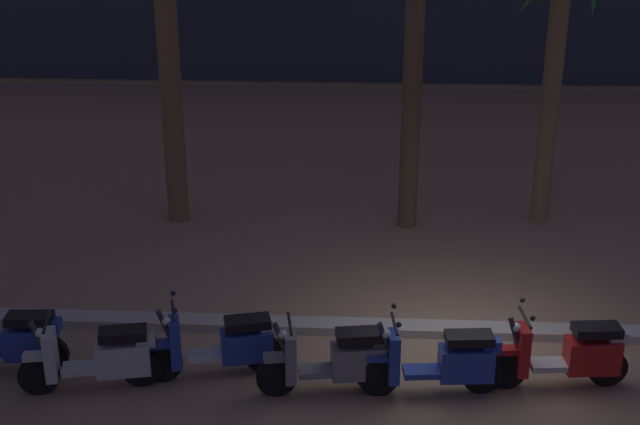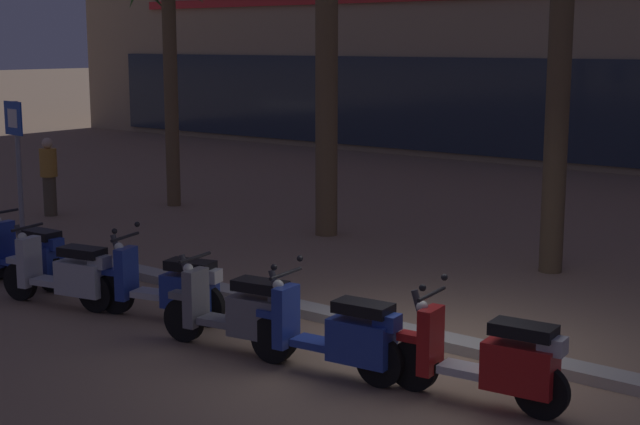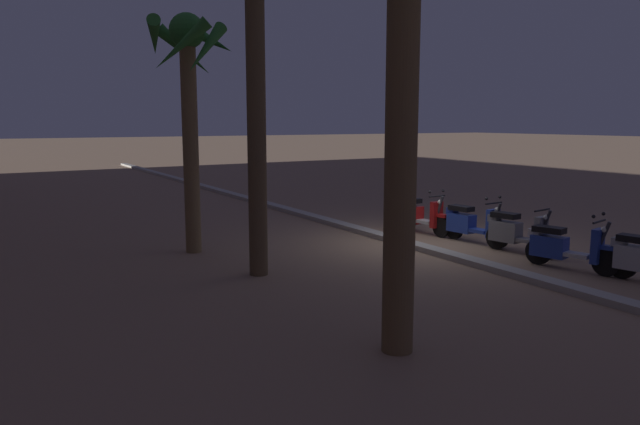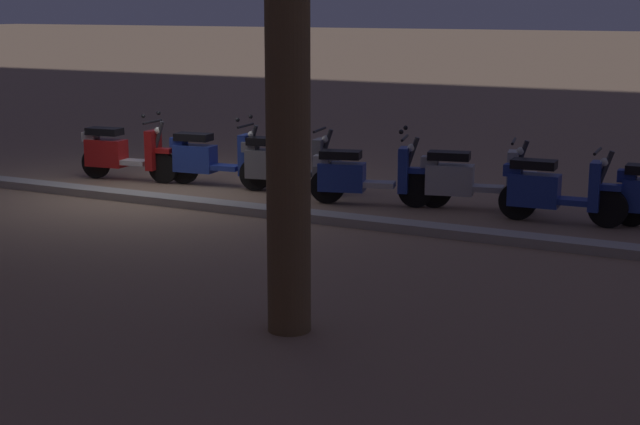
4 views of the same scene
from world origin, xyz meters
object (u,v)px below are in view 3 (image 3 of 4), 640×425
at_px(scooter_grey_mid_front, 516,232).
at_px(palm_tree_by_mall_entrance, 189,78).
at_px(scooter_blue_lead_nearest, 564,247).
at_px(scooter_red_second_in_line, 418,215).
at_px(scooter_blue_far_back, 471,223).

relative_size(scooter_grey_mid_front, palm_tree_by_mall_entrance, 0.35).
xyz_separation_m(scooter_blue_lead_nearest, scooter_red_second_in_line, (4.49, -0.03, 0.02)).
distance_m(scooter_red_second_in_line, palm_tree_by_mall_entrance, 6.73).
height_order(scooter_blue_far_back, palm_tree_by_mall_entrance, palm_tree_by_mall_entrance).
xyz_separation_m(scooter_blue_far_back, scooter_red_second_in_line, (1.64, 0.26, 0.01)).
bearing_deg(scooter_blue_far_back, scooter_blue_lead_nearest, 174.31).
distance_m(scooter_blue_lead_nearest, scooter_grey_mid_front, 1.54).
xyz_separation_m(scooter_blue_far_back, palm_tree_by_mall_entrance, (2.30, 6.07, 3.34)).
distance_m(scooter_blue_far_back, palm_tree_by_mall_entrance, 7.30).
bearing_deg(scooter_blue_far_back, scooter_grey_mid_front, -178.20).
xyz_separation_m(scooter_blue_lead_nearest, scooter_blue_far_back, (2.85, -0.28, 0.02)).
distance_m(scooter_blue_lead_nearest, scooter_red_second_in_line, 4.49).
height_order(scooter_blue_lead_nearest, scooter_red_second_in_line, same).
bearing_deg(scooter_blue_lead_nearest, scooter_blue_far_back, -5.69).
relative_size(scooter_blue_far_back, scooter_red_second_in_line, 1.00).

